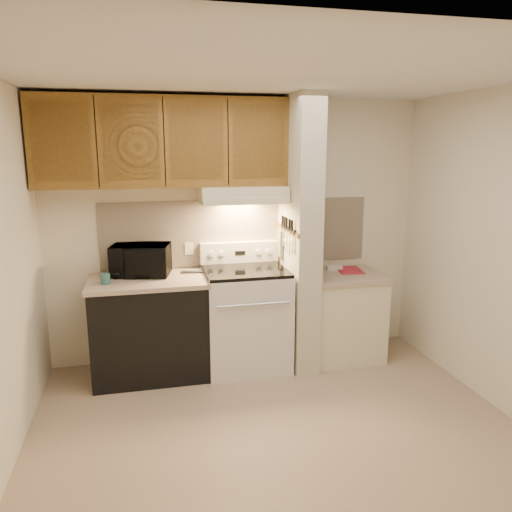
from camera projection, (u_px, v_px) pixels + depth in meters
name	position (u px, v px, depth m)	size (l,w,h in m)	color
floor	(278.00, 430.00, 3.68)	(3.60, 3.60, 0.00)	tan
ceiling	(282.00, 73.00, 3.14)	(3.60, 3.60, 0.00)	white
wall_back	(238.00, 231.00, 4.84)	(3.60, 0.02, 2.50)	#EEE5CA
wall_right	(507.00, 254.00, 3.81)	(0.02, 3.00, 2.50)	#EEE5CA
backsplash	(238.00, 232.00, 4.83)	(2.60, 0.02, 0.63)	#FDE7CB
range_body	(246.00, 320.00, 4.68)	(0.76, 0.65, 0.92)	silver
oven_window	(253.00, 327.00, 4.37)	(0.50, 0.01, 0.30)	black
oven_handle	(254.00, 305.00, 4.29)	(0.02, 0.02, 0.65)	silver
cooktop	(245.00, 271.00, 4.58)	(0.74, 0.64, 0.03)	black
range_backguard	(239.00, 252.00, 4.82)	(0.76, 0.08, 0.20)	silver
range_display	(240.00, 253.00, 4.78)	(0.10, 0.01, 0.04)	black
range_knob_left_outer	(211.00, 254.00, 4.72)	(0.05, 0.05, 0.02)	silver
range_knob_left_inner	(222.00, 254.00, 4.74)	(0.05, 0.05, 0.02)	silver
range_knob_right_inner	(258.00, 252.00, 4.82)	(0.05, 0.05, 0.02)	silver
range_knob_right_outer	(268.00, 252.00, 4.84)	(0.05, 0.05, 0.02)	silver
dishwasher_front	(150.00, 329.00, 4.50)	(1.00, 0.63, 0.87)	black
left_countertop	(148.00, 281.00, 4.40)	(1.04, 0.67, 0.04)	tan
spoon_rest	(192.00, 272.00, 4.60)	(0.20, 0.06, 0.01)	black
teal_jar	(105.00, 279.00, 4.22)	(0.08, 0.08, 0.09)	#2D625F
outlet	(189.00, 249.00, 4.74)	(0.08, 0.01, 0.12)	beige
microwave	(141.00, 260.00, 4.49)	(0.51, 0.34, 0.28)	black
partition_pillar	(299.00, 235.00, 4.62)	(0.22, 0.70, 2.50)	beige
pillar_trim	(287.00, 230.00, 4.58)	(0.01, 0.70, 0.04)	brown
knife_strip	(288.00, 229.00, 4.53)	(0.02, 0.42, 0.04)	black
knife_blade_a	(292.00, 243.00, 4.40)	(0.01, 0.04, 0.16)	silver
knife_handle_a	(292.00, 226.00, 4.37)	(0.02, 0.02, 0.10)	black
knife_blade_b	(289.00, 242.00, 4.47)	(0.01, 0.04, 0.18)	silver
knife_handle_b	(289.00, 224.00, 4.44)	(0.02, 0.02, 0.10)	black
knife_blade_c	(287.00, 242.00, 4.55)	(0.01, 0.04, 0.20)	silver
knife_handle_c	(287.00, 223.00, 4.52)	(0.02, 0.02, 0.10)	black
knife_blade_d	(284.00, 238.00, 4.63)	(0.01, 0.04, 0.16)	silver
knife_handle_d	(285.00, 222.00, 4.58)	(0.02, 0.02, 0.10)	black
knife_blade_e	(282.00, 237.00, 4.70)	(0.01, 0.04, 0.18)	silver
knife_handle_e	(283.00, 221.00, 4.65)	(0.02, 0.02, 0.10)	black
oven_mitt	(280.00, 243.00, 4.77)	(0.03, 0.10, 0.25)	slate
right_cab_base	(342.00, 317.00, 4.90)	(0.70, 0.60, 0.81)	beige
right_countertop	(344.00, 276.00, 4.81)	(0.74, 0.64, 0.04)	tan
red_folder	(349.00, 270.00, 4.92)	(0.23, 0.31, 0.01)	#B42536
white_box	(334.00, 268.00, 4.96)	(0.15, 0.10, 0.04)	white
range_hood	(242.00, 194.00, 4.55)	(0.78, 0.44, 0.15)	beige
hood_lip	(247.00, 201.00, 4.36)	(0.78, 0.04, 0.06)	beige
upper_cabinets	(163.00, 142.00, 4.34)	(2.18, 0.33, 0.77)	brown
cab_door_a	(61.00, 142.00, 4.01)	(0.46, 0.01, 0.63)	brown
cab_gap_a	(96.00, 142.00, 4.07)	(0.01, 0.01, 0.73)	black
cab_door_b	(131.00, 142.00, 4.13)	(0.46, 0.01, 0.63)	brown
cab_gap_b	(164.00, 142.00, 4.19)	(0.01, 0.01, 0.73)	black
cab_door_c	(197.00, 142.00, 4.25)	(0.46, 0.01, 0.63)	brown
cab_gap_c	(228.00, 142.00, 4.31)	(0.01, 0.01, 0.73)	black
cab_door_d	(259.00, 142.00, 4.37)	(0.46, 0.01, 0.63)	brown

